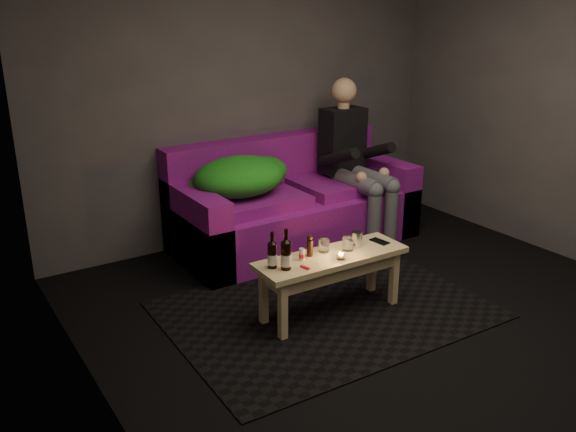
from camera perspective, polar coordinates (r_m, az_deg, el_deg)
name	(u,v)px	position (r m, az deg, el deg)	size (l,w,h in m)	color
floor	(416,330)	(4.29, 11.88, -10.42)	(4.50, 4.50, 0.00)	black
room	(382,77)	(4.10, 8.82, 12.72)	(4.50, 4.50, 4.50)	silver
rug	(326,310)	(4.46, 3.58, -8.74)	(2.22, 1.61, 0.01)	black
sofa	(292,206)	(5.56, 0.35, 0.90)	(2.18, 0.98, 0.94)	#76107C
green_blanket	(242,176)	(5.19, -4.34, 3.74)	(0.96, 0.66, 0.33)	#167D1C
person	(354,158)	(5.63, 6.21, 5.43)	(0.39, 0.91, 1.46)	black
coffee_table	(331,266)	(4.26, 4.08, -4.65)	(1.12, 0.38, 0.45)	#E2C484
beer_bottle_a	(272,255)	(3.99, -1.48, -3.63)	(0.06, 0.06, 0.25)	black
beer_bottle_b	(286,255)	(3.96, -0.18, -3.63)	(0.07, 0.07, 0.28)	black
salt_shaker	(302,254)	(4.12, 1.31, -3.59)	(0.04, 0.04, 0.08)	silver
pepper_mill	(310,248)	(4.18, 2.05, -3.02)	(0.04, 0.04, 0.12)	black
tumbler_back	(324,246)	(4.26, 3.38, -2.80)	(0.08, 0.08, 0.09)	white
tealight	(341,256)	(4.16, 4.97, -3.72)	(0.06, 0.06, 0.05)	white
tumbler_front	(348,244)	(4.29, 5.62, -2.63)	(0.08, 0.08, 0.10)	white
steel_cup	(356,239)	(4.37, 6.42, -2.15)	(0.08, 0.08, 0.11)	#B9BCC0
smartphone	(380,241)	(4.49, 8.56, -2.36)	(0.07, 0.14, 0.01)	black
red_lighter	(305,267)	(4.01, 1.59, -4.83)	(0.02, 0.07, 0.01)	red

